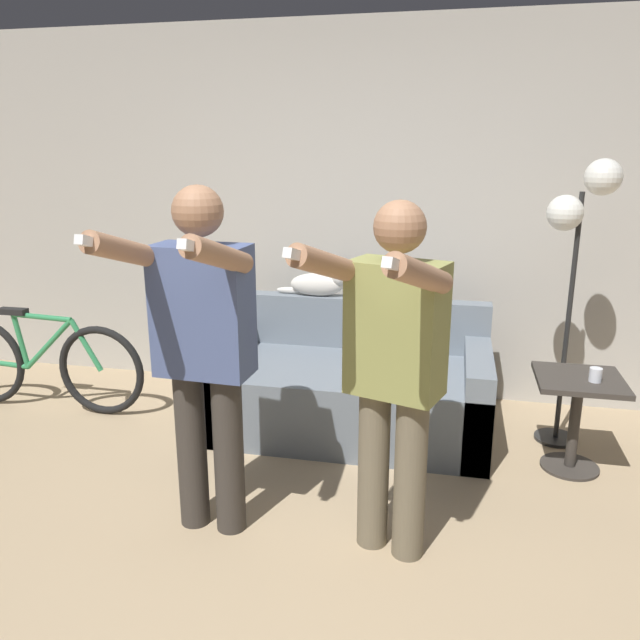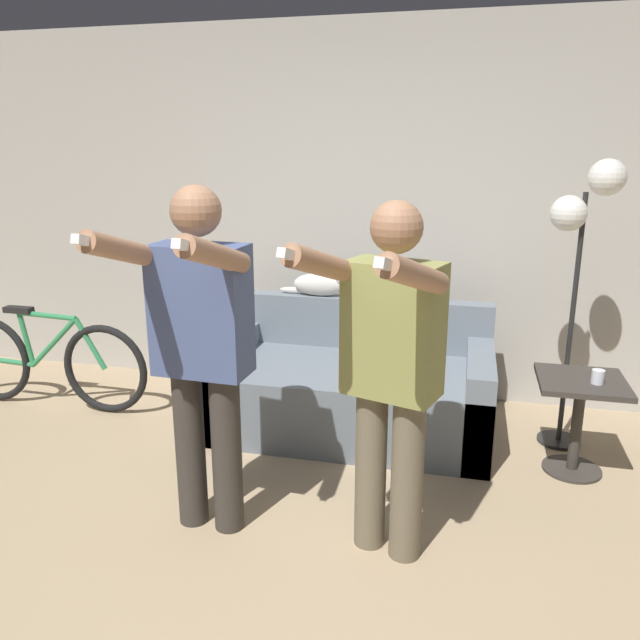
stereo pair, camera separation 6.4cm
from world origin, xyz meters
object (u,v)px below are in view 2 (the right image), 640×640
Objects in this scene: person_right at (390,362)px; cup at (598,377)px; bicycle at (47,362)px; cat at (322,284)px; floor_lamp at (584,223)px; person_left at (200,340)px; couch at (351,389)px; side_table at (579,406)px.

person_right is 1.39m from cup.
bicycle is (-3.51, 0.17, -0.26)m from cup.
person_right is 3.12× the size of cat.
person_left is at bearing -142.89° from floor_lamp.
couch reaches higher than side_table.
couch is at bearing -175.88° from floor_lamp.
floor_lamp is 0.87m from cup.
person_left reaches higher than bicycle.
side_table is 0.21m from cup.
person_left is 2.08m from bicycle.
couch is 1.44m from person_right.
cup is (1.39, -0.32, 0.32)m from couch.
person_left is 2.24m from floor_lamp.
floor_lamp is 1.02m from side_table.
person_right is at bearing -124.47° from floor_lamp.
floor_lamp is (1.58, -0.27, 0.48)m from cat.
floor_lamp is (1.30, 0.09, 1.08)m from couch.
cup is (0.08, -0.41, -0.76)m from floor_lamp.
cup is 0.05× the size of bicycle.
bicycle is (-2.51, 1.09, -0.57)m from person_right.
person_left is 2.09m from cup.
bicycle is at bearing -164.66° from cat.
cup is at bearing 29.48° from person_left.
couch is 1.48m from person_left.
cup is at bearing 60.34° from person_right.
cat is 1.82m from cup.
couch is 1.14× the size of bicycle.
bicycle is (-1.67, 1.09, -0.61)m from person_left.
cat reaches higher than side_table.
person_right is at bearing 2.94° from person_left.
couch is at bearing 168.63° from side_table.
person_left is 1.03× the size of person_right.
cat reaches higher than cup.
side_table is (1.78, 0.97, -0.54)m from person_left.
cup is at bearing -22.21° from cat.
couch is 0.75m from cat.
cat is at bearing 157.79° from cup.
person_right is 20.69× the size of cup.
cat is 6.63× the size of cup.
cat is 0.29× the size of floor_lamp.
floor_lamp reaches higher than person_left.
side_table is (1.32, -0.27, 0.13)m from couch.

